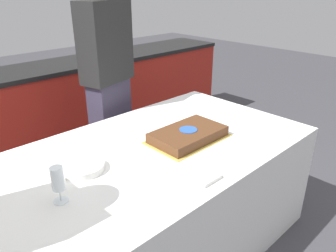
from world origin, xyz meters
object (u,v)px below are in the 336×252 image
Objects in this scene: cake at (188,135)px; person_cutting_cake at (109,86)px; plate_stack at (83,167)px; wine_glass at (58,180)px.

person_cutting_cake reaches higher than cake.
plate_stack is 1.27× the size of wine_glass.
person_cutting_cake is at bearing 47.47° from plate_stack.
plate_stack is 0.13× the size of person_cutting_cake.
person_cutting_cake is (0.00, 0.84, 0.12)m from cake.
wine_glass is (-0.86, -0.04, 0.08)m from cake.
person_cutting_cake is at bearing 45.54° from wine_glass.
person_cutting_cake is (0.86, 0.88, 0.04)m from wine_glass.
plate_stack is at bearing 38.45° from wine_glass.
wine_glass reaches higher than plate_stack.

